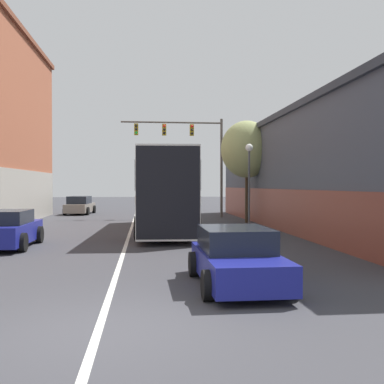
# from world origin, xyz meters

# --- Properties ---
(ground_plane) EXTENTS (160.00, 160.00, 0.00)m
(ground_plane) POSITION_xyz_m (0.00, 0.00, 0.00)
(ground_plane) COLOR #38383D
(lane_center_line) EXTENTS (0.14, 40.50, 0.01)m
(lane_center_line) POSITION_xyz_m (0.00, 14.25, 0.00)
(lane_center_line) COLOR silver
(lane_center_line) RESTS_ON ground_plane
(building_right_storefront) EXTENTS (8.46, 28.02, 5.99)m
(building_right_storefront) POSITION_xyz_m (11.53, 16.35, 3.12)
(building_right_storefront) COLOR #4C515B
(building_right_storefront) RESTS_ON ground_plane
(bus) EXTENTS (3.12, 12.00, 3.81)m
(bus) POSITION_xyz_m (1.83, 15.25, 2.13)
(bus) COLOR silver
(bus) RESTS_ON ground_plane
(hatchback_foreground) EXTENTS (1.96, 3.90, 1.31)m
(hatchback_foreground) POSITION_xyz_m (2.82, 2.93, 0.62)
(hatchback_foreground) COLOR navy
(hatchback_foreground) RESTS_ON ground_plane
(parked_car_left_near) EXTENTS (1.96, 3.97, 1.38)m
(parked_car_left_near) POSITION_xyz_m (-4.30, 9.88, 0.66)
(parked_car_left_near) COLOR navy
(parked_car_left_near) RESTS_ON ground_plane
(parked_car_left_mid) EXTENTS (2.17, 4.32, 1.42)m
(parked_car_left_mid) POSITION_xyz_m (-4.41, 28.96, 0.67)
(parked_car_left_mid) COLOR slate
(parked_car_left_mid) RESTS_ON ground_plane
(traffic_signal_gantry) EXTENTS (7.19, 0.36, 7.01)m
(traffic_signal_gantry) POSITION_xyz_m (3.88, 24.49, 5.17)
(traffic_signal_gantry) COLOR #514C47
(traffic_signal_gantry) RESTS_ON ground_plane
(street_lamp) EXTENTS (0.36, 0.36, 4.24)m
(street_lamp) POSITION_xyz_m (5.61, 13.61, 2.69)
(street_lamp) COLOR #47474C
(street_lamp) RESTS_ON ground_plane
(street_tree_near) EXTENTS (3.16, 2.84, 6.22)m
(street_tree_near) POSITION_xyz_m (6.90, 19.77, 4.48)
(street_tree_near) COLOR #3D2D1E
(street_tree_near) RESTS_ON ground_plane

